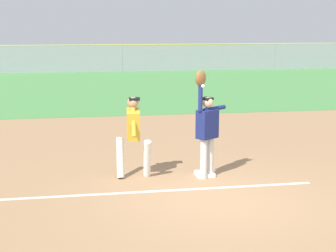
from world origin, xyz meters
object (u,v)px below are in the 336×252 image
at_px(first_base, 205,174).
at_px(parked_car_tan, 1,58).
at_px(runner, 133,131).
at_px(parked_car_white, 175,57).
at_px(baseball, 203,86).
at_px(fielder, 207,126).
at_px(parked_car_green, 90,57).

height_order(first_base, parked_car_tan, parked_car_tan).
distance_m(first_base, runner, 1.79).
distance_m(first_base, parked_car_white, 27.61).
height_order(baseball, parked_car_white, baseball).
xyz_separation_m(runner, parked_car_white, (5.62, 27.20, -0.32)).
relative_size(runner, baseball, 23.24).
relative_size(fielder, parked_car_white, 0.51).
distance_m(runner, parked_car_tan, 28.35).
relative_size(first_base, parked_car_tan, 0.08).
xyz_separation_m(parked_car_green, parked_car_white, (6.19, -0.12, 0.00)).
xyz_separation_m(first_base, parked_car_green, (-2.08, 27.41, 0.63)).
bearing_deg(first_base, parked_car_tan, 106.71).
distance_m(fielder, parked_car_tan, 28.97).
xyz_separation_m(runner, parked_car_green, (-0.57, 27.32, -0.32)).
height_order(runner, parked_car_tan, runner).
distance_m(fielder, parked_car_white, 27.73).
bearing_deg(parked_car_green, runner, -91.02).
distance_m(runner, baseball, 1.73).
height_order(baseball, parked_car_tan, baseball).
bearing_deg(parked_car_tan, runner, -73.71).
bearing_deg(baseball, parked_car_tan, 106.31).
xyz_separation_m(fielder, runner, (-1.51, 0.23, -0.12)).
relative_size(runner, parked_car_white, 0.39).
bearing_deg(parked_car_green, parked_car_white, -3.33).
relative_size(first_base, parked_car_green, 0.09).
xyz_separation_m(baseball, parked_car_tan, (-8.16, 27.90, -1.29)).
bearing_deg(parked_car_white, baseball, -100.33).
height_order(first_base, parked_car_green, parked_car_green).
height_order(fielder, parked_car_green, fielder).
bearing_deg(parked_car_green, baseball, -88.19).
bearing_deg(baseball, parked_car_white, 81.26).
bearing_deg(parked_car_tan, first_base, -70.85).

